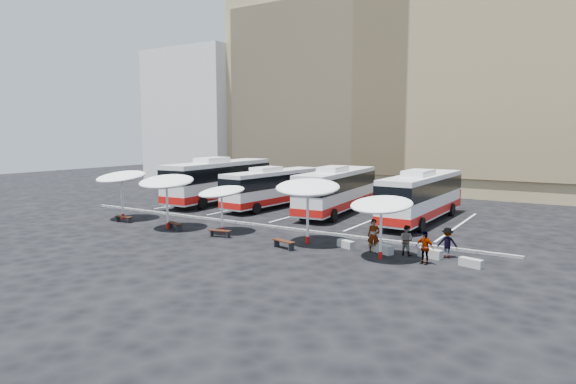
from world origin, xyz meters
The scene contains 26 objects.
ground centered at (0.00, 0.00, 0.00)m, with size 120.00×120.00×0.00m, color black.
sandstone_building centered at (0.00, 31.87, 12.63)m, with size 42.00×18.25×29.60m.
apartment_block centered at (-28.00, 28.00, 9.00)m, with size 14.00×14.00×18.00m, color silver.
curb_divider centered at (0.00, 0.50, 0.07)m, with size 34.00×0.25×0.15m, color black.
bay_lines centered at (0.00, 8.00, 0.01)m, with size 24.15×12.00×0.01m.
bus_0 centered at (-9.85, 8.22, 2.18)m, with size 3.72×13.59×4.27m.
bus_1 centered at (-3.82, 8.24, 1.84)m, with size 3.20×11.48×3.60m.
bus_2 centered at (2.29, 8.51, 1.97)m, with size 3.63×12.35×3.86m.
bus_3 centered at (9.27, 8.40, 1.97)m, with size 3.05×12.21×3.86m.
sunshade_0 centered at (-10.09, -2.82, 3.21)m, with size 3.71×3.76×3.78m.
sunshade_1 centered at (-4.50, -3.63, 3.22)m, with size 4.55×4.58×3.79m.
sunshade_2 centered at (-0.59, -2.59, 2.68)m, with size 3.91×3.93×3.15m.
sunshade_3 centered at (5.76, -2.42, 3.32)m, with size 4.83×4.86×3.91m.
sunshade_4 centered at (10.67, -3.41, 2.83)m, with size 3.56×3.60×3.33m.
wood_bench_0 centered at (-9.04, -3.60, 0.34)m, with size 1.48×0.54×0.44m.
wood_bench_1 centered at (-3.88, -3.62, 0.37)m, with size 1.63×0.87×0.48m.
wood_bench_2 centered at (0.20, -3.75, 0.34)m, with size 1.49×0.69×0.44m.
wood_bench_3 centered at (5.24, -4.20, 0.36)m, with size 1.59×0.81×0.47m.
conc_bench_0 centered at (8.09, -2.12, 0.21)m, with size 1.12×0.37×0.42m, color gray.
conc_bench_1 centered at (10.33, -2.23, 0.24)m, with size 1.27×0.42×0.48m, color gray.
conc_bench_2 centered at (12.79, -1.81, 0.24)m, with size 1.25×0.42×0.47m, color gray.
conc_bench_3 centered at (14.97, -2.52, 0.21)m, with size 1.11×0.37×0.42m, color gray.
passenger_0 centered at (9.83, -2.26, 0.92)m, with size 0.67×0.44×1.83m, color black.
passenger_1 centered at (11.54, -1.95, 0.82)m, with size 0.79×0.62×1.63m, color black.
passenger_2 centered at (12.88, -3.20, 0.83)m, with size 0.97×0.40×1.66m, color black.
passenger_3 centered at (13.52, -1.38, 0.80)m, with size 1.03×0.59×1.60m, color black.
Camera 1 is at (19.53, -26.52, 6.45)m, focal length 30.00 mm.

